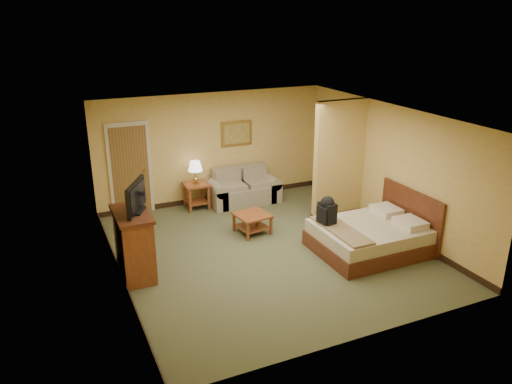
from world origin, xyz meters
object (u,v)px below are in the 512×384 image
loveseat (244,191)px  coffee_table (252,219)px  dresser (134,244)px  bed (372,236)px

loveseat → coffee_table: (-0.53, -1.71, 0.02)m
coffee_table → dresser: (-2.54, -0.77, 0.29)m
loveseat → bed: size_ratio=0.84×
loveseat → bed: bed is taller
loveseat → coffee_table: 1.79m
coffee_table → dresser: 2.67m
loveseat → coffee_table: size_ratio=2.28×
dresser → bed: (4.29, -0.90, -0.29)m
loveseat → dresser: (-3.07, -2.48, 0.32)m
dresser → loveseat: bearing=38.9°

